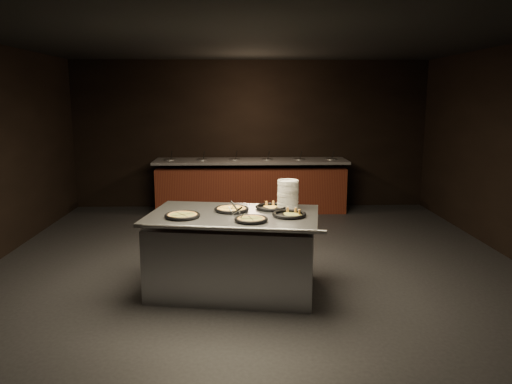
{
  "coord_description": "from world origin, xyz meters",
  "views": [
    {
      "loc": [
        -0.2,
        -5.96,
        2.18
      ],
      "look_at": [
        -0.0,
        0.3,
        0.99
      ],
      "focal_mm": 35.0,
      "sensor_mm": 36.0,
      "label": 1
    }
  ],
  "objects_px": {
    "serving_counter": "(234,254)",
    "pan_veggie_whole": "(182,215)",
    "pan_cheese_whole": "(232,209)",
    "plate_stack": "(288,194)"
  },
  "relations": [
    {
      "from": "serving_counter",
      "to": "pan_veggie_whole",
      "type": "xyz_separation_m",
      "value": [
        -0.55,
        -0.15,
        0.49
      ]
    },
    {
      "from": "serving_counter",
      "to": "pan_cheese_whole",
      "type": "xyz_separation_m",
      "value": [
        -0.02,
        0.14,
        0.49
      ]
    },
    {
      "from": "pan_veggie_whole",
      "to": "pan_cheese_whole",
      "type": "bearing_deg",
      "value": 29.15
    },
    {
      "from": "plate_stack",
      "to": "pan_cheese_whole",
      "type": "height_order",
      "value": "plate_stack"
    },
    {
      "from": "pan_veggie_whole",
      "to": "plate_stack",
      "type": "bearing_deg",
      "value": 19.66
    },
    {
      "from": "serving_counter",
      "to": "pan_cheese_whole",
      "type": "height_order",
      "value": "pan_cheese_whole"
    },
    {
      "from": "plate_stack",
      "to": "pan_cheese_whole",
      "type": "bearing_deg",
      "value": -168.91
    },
    {
      "from": "plate_stack",
      "to": "pan_cheese_whole",
      "type": "relative_size",
      "value": 0.83
    },
    {
      "from": "pan_cheese_whole",
      "to": "plate_stack",
      "type": "bearing_deg",
      "value": 11.09
    },
    {
      "from": "serving_counter",
      "to": "plate_stack",
      "type": "distance_m",
      "value": 0.94
    }
  ]
}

